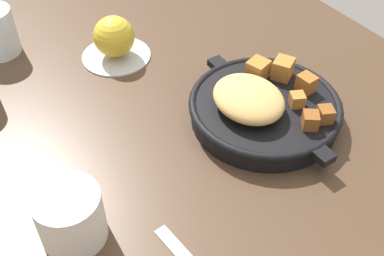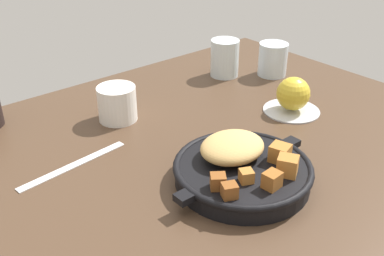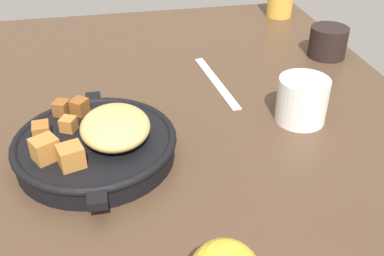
{
  "view_description": "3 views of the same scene",
  "coord_description": "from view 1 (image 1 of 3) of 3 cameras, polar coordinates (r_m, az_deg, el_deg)",
  "views": [
    {
      "loc": [
        -37.37,
        28.13,
        50.48
      ],
      "look_at": [
        0.78,
        3.33,
        6.65
      ],
      "focal_mm": 44.79,
      "sensor_mm": 36.0,
      "label": 1
    },
    {
      "loc": [
        -44.27,
        -53.24,
        44.64
      ],
      "look_at": [
        1.2,
        0.94,
        5.75
      ],
      "focal_mm": 42.43,
      "sensor_mm": 36.0,
      "label": 2
    },
    {
      "loc": [
        56.55,
        -7.8,
        39.61
      ],
      "look_at": [
        3.2,
        3.05,
        3.88
      ],
      "focal_mm": 42.4,
      "sensor_mm": 36.0,
      "label": 3
    }
  ],
  "objects": [
    {
      "name": "ground_plane",
      "position": [
        0.7,
        2.65,
        -3.99
      ],
      "size": [
        119.5,
        88.35,
        2.4
      ],
      "primitive_type": "cube",
      "color": "#473323"
    },
    {
      "name": "red_apple",
      "position": [
        0.86,
        -9.28,
        10.69
      ],
      "size": [
        7.23,
        7.23,
        7.23
      ],
      "primitive_type": "sphere",
      "color": "gold",
      "rests_on": "saucer_plate"
    },
    {
      "name": "ceramic_mug_white",
      "position": [
        0.59,
        -14.26,
        -10.22
      ],
      "size": [
        8.05,
        8.05,
        7.38
      ],
      "primitive_type": "cylinder",
      "color": "silver",
      "rests_on": "ground_plane"
    },
    {
      "name": "saucer_plate",
      "position": [
        0.88,
        -8.99,
        8.57
      ],
      "size": [
        12.32,
        12.32,
        0.6
      ],
      "primitive_type": "cylinder",
      "color": "#B7BABF",
      "rests_on": "ground_plane"
    },
    {
      "name": "cast_iron_skillet",
      "position": [
        0.73,
        8.45,
        2.55
      ],
      "size": [
        27.53,
        23.22,
        7.11
      ],
      "color": "black",
      "rests_on": "ground_plane"
    }
  ]
}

